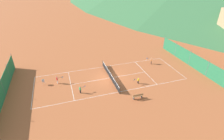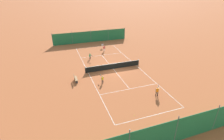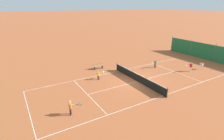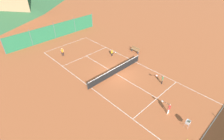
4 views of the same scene
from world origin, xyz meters
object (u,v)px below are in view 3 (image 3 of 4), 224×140
at_px(tennis_net, 138,78).
at_px(player_far_service, 99,74).
at_px(player_near_baseline, 191,66).
at_px(player_far_baseline, 155,63).
at_px(courtside_bench, 98,66).
at_px(tennis_ball_mid_court, 34,100).
at_px(tennis_ball_by_net_right, 212,71).
at_px(tennis_ball_service_box, 183,69).
at_px(ball_hopper, 202,65).
at_px(player_near_service, 71,107).

height_order(tennis_net, player_far_service, player_far_service).
relative_size(player_far_service, player_near_baseline, 0.85).
xyz_separation_m(player_far_baseline, courtside_bench, (3.77, 7.25, -0.21)).
xyz_separation_m(player_far_service, tennis_ball_mid_court, (-1.20, 7.61, -0.61)).
relative_size(player_far_baseline, tennis_ball_mid_court, 17.17).
bearing_deg(tennis_ball_mid_court, tennis_ball_by_net_right, -100.53).
xyz_separation_m(tennis_ball_service_box, ball_hopper, (-1.18, -2.38, 0.62)).
distance_m(tennis_ball_service_box, tennis_ball_mid_court, 19.36).
bearing_deg(tennis_ball_service_box, player_far_service, 75.49).
bearing_deg(player_far_service, player_far_baseline, -92.14).
bearing_deg(player_near_baseline, tennis_ball_mid_court, 82.01).
relative_size(tennis_ball_service_box, ball_hopper, 0.07).
relative_size(tennis_net, player_far_service, 8.44).
xyz_separation_m(player_near_service, player_far_service, (5.39, -5.29, -0.12)).
xyz_separation_m(tennis_ball_by_net_right, courtside_bench, (8.78, 13.07, 0.42)).
height_order(player_near_baseline, tennis_ball_by_net_right, player_near_baseline).
height_order(tennis_net, player_near_baseline, player_near_baseline).
distance_m(player_far_baseline, tennis_ball_service_box, 3.90).
distance_m(player_near_service, tennis_ball_service_box, 17.13).
xyz_separation_m(player_far_service, tennis_ball_service_box, (-3.02, -11.66, -0.61)).
bearing_deg(player_far_service, tennis_ball_by_net_right, -109.95).
relative_size(tennis_net, player_near_baseline, 7.20).
relative_size(tennis_net, tennis_ball_mid_court, 139.09).
bearing_deg(player_near_service, tennis_ball_mid_court, 29.00).
distance_m(tennis_net, player_near_service, 9.27).
height_order(tennis_net, courtside_bench, tennis_net).
bearing_deg(ball_hopper, courtside_bench, 58.37).
bearing_deg(tennis_ball_service_box, player_far_baseline, 45.73).
distance_m(player_far_service, courtside_bench, 3.82).
height_order(player_near_baseline, tennis_ball_service_box, player_near_baseline).
bearing_deg(tennis_net, tennis_ball_mid_court, 81.35).
bearing_deg(player_near_service, courtside_bench, -38.20).
relative_size(ball_hopper, courtside_bench, 0.59).
height_order(tennis_ball_mid_court, ball_hopper, ball_hopper).
height_order(tennis_net, tennis_ball_by_net_right, tennis_net).
bearing_deg(tennis_ball_by_net_right, ball_hopper, 30.67).
bearing_deg(player_far_baseline, tennis_ball_mid_court, 92.99).
height_order(tennis_ball_service_box, courtside_bench, courtside_bench).
relative_size(tennis_net, player_near_service, 7.07).
relative_size(player_far_baseline, courtside_bench, 0.76).
distance_m(tennis_ball_mid_court, courtside_bench, 10.37).
height_order(tennis_ball_mid_court, tennis_ball_by_net_right, same).
height_order(player_near_service, tennis_ball_service_box, player_near_service).
xyz_separation_m(player_near_baseline, tennis_ball_by_net_right, (-1.41, -2.79, -0.71)).
relative_size(player_far_baseline, ball_hopper, 1.27).
relative_size(player_near_baseline, tennis_ball_by_net_right, 19.31).
xyz_separation_m(tennis_ball_mid_court, ball_hopper, (-3.00, -21.65, 0.62)).
height_order(tennis_net, tennis_ball_mid_court, tennis_net).
relative_size(tennis_ball_mid_court, tennis_ball_by_net_right, 1.00).
distance_m(tennis_net, ball_hopper, 10.48).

